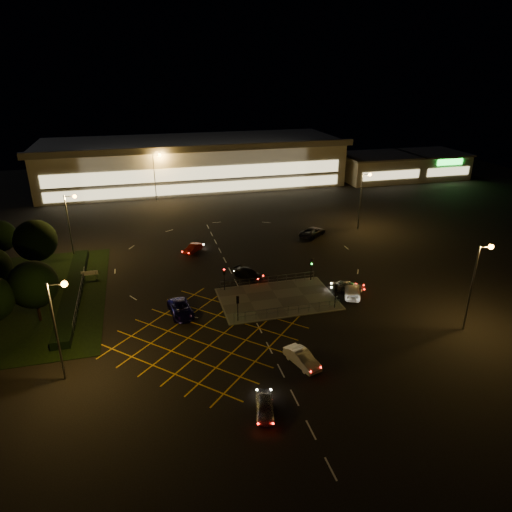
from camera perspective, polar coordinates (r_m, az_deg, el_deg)
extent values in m
plane|color=black|center=(58.93, 0.26, -4.77)|extent=(180.00, 180.00, 0.00)
cube|color=#4C4944|center=(57.71, 2.70, -5.37)|extent=(14.00, 9.00, 0.12)
cube|color=black|center=(64.31, -26.25, -4.80)|extent=(18.00, 30.00, 0.08)
cube|color=black|center=(63.18, -21.90, -4.05)|extent=(2.00, 26.00, 1.00)
cube|color=beige|center=(115.44, -7.90, 11.44)|extent=(70.00, 25.00, 10.00)
cube|color=slate|center=(114.55, -8.04, 13.99)|extent=(72.00, 26.50, 0.60)
cube|color=#FFEAA5|center=(103.25, -6.98, 10.16)|extent=(66.00, 0.20, 3.00)
cube|color=#FFEAA5|center=(103.99, -6.89, 8.44)|extent=(66.00, 0.20, 2.20)
cube|color=beige|center=(122.68, 14.89, 10.62)|extent=(18.00, 14.00, 6.00)
cube|color=slate|center=(122.09, 15.04, 12.06)|extent=(18.80, 14.80, 0.40)
cube|color=#FFEAA5|center=(116.81, 16.53, 9.66)|extent=(15.30, 0.20, 2.00)
cube|color=beige|center=(131.19, 21.11, 10.62)|extent=(14.00, 14.00, 6.00)
cube|color=slate|center=(130.65, 21.31, 11.97)|extent=(14.80, 14.80, 0.40)
cube|color=#FFEAA5|center=(125.73, 22.91, 9.70)|extent=(11.90, 0.20, 2.00)
cube|color=#19E533|center=(125.20, 23.10, 10.75)|extent=(7.00, 0.30, 1.40)
cylinder|color=slate|center=(45.22, -23.69, -8.84)|extent=(0.20, 0.20, 10.00)
cylinder|color=slate|center=(42.93, -23.77, -3.28)|extent=(1.40, 0.12, 0.12)
sphere|color=orange|center=(42.83, -22.84, -3.26)|extent=(0.56, 0.56, 0.56)
cylinder|color=slate|center=(54.33, 25.30, -3.75)|extent=(0.20, 0.20, 10.00)
cylinder|color=slate|center=(53.00, 26.75, 1.02)|extent=(1.40, 0.12, 0.12)
sphere|color=orange|center=(53.47, 27.31, 1.03)|extent=(0.56, 0.56, 0.56)
cylinder|color=slate|center=(72.73, -22.28, 3.21)|extent=(0.20, 0.20, 10.00)
cylinder|color=slate|center=(71.31, -22.29, 6.90)|extent=(1.40, 0.12, 0.12)
sphere|color=orange|center=(71.23, -21.73, 6.93)|extent=(0.56, 0.56, 0.56)
cylinder|color=slate|center=(82.89, 12.89, 6.62)|extent=(0.20, 0.20, 10.00)
cylinder|color=slate|center=(82.06, 13.63, 9.86)|extent=(1.40, 0.12, 0.12)
sphere|color=orange|center=(82.40, 14.06, 9.84)|extent=(0.56, 0.56, 0.56)
cylinder|color=slate|center=(101.01, -12.55, 9.50)|extent=(0.20, 0.20, 10.00)
cylinder|color=slate|center=(100.09, -12.38, 12.21)|extent=(1.40, 0.12, 0.12)
sphere|color=orange|center=(100.13, -11.97, 12.22)|extent=(0.56, 0.56, 0.56)
cylinder|color=slate|center=(111.74, 8.66, 11.03)|extent=(0.20, 0.20, 10.00)
cylinder|color=slate|center=(111.16, 9.15, 13.46)|extent=(1.40, 0.12, 0.12)
sphere|color=orange|center=(111.45, 9.49, 13.43)|extent=(0.56, 0.56, 0.56)
cylinder|color=black|center=(52.20, -2.29, -6.65)|extent=(0.10, 0.10, 3.00)
cube|color=black|center=(51.62, -2.31, -5.49)|extent=(0.28, 0.18, 0.90)
sphere|color=#19FF33|center=(51.73, -2.35, -5.43)|extent=(0.16, 0.16, 0.16)
cylinder|color=black|center=(55.67, 9.89, -5.01)|extent=(0.10, 0.10, 3.00)
cube|color=black|center=(55.13, 9.98, -3.91)|extent=(0.28, 0.18, 0.90)
sphere|color=#19FF33|center=(55.23, 9.92, -3.85)|extent=(0.16, 0.16, 0.16)
cylinder|color=black|center=(59.16, -3.99, -2.96)|extent=(0.10, 0.10, 3.00)
cube|color=black|center=(58.65, -4.03, -1.90)|extent=(0.28, 0.18, 0.90)
sphere|color=#FF0C0C|center=(58.54, -4.00, -1.95)|extent=(0.16, 0.16, 0.16)
cylinder|color=black|center=(62.24, 6.91, -1.72)|extent=(0.10, 0.10, 3.00)
cube|color=black|center=(61.76, 6.97, -0.71)|extent=(0.28, 0.18, 0.90)
sphere|color=#19FF33|center=(61.65, 7.01, -0.76)|extent=(0.16, 0.16, 0.16)
cylinder|color=black|center=(70.92, -25.37, -0.89)|extent=(0.36, 0.36, 2.88)
sphere|color=black|center=(69.71, -25.85, 1.77)|extent=(5.76, 5.76, 5.76)
cylinder|color=black|center=(77.86, -28.97, 0.22)|extent=(0.36, 0.36, 2.34)
sphere|color=black|center=(76.95, -29.37, 2.19)|extent=(4.68, 4.68, 4.68)
cylinder|color=black|center=(58.06, -25.53, -6.15)|extent=(0.36, 0.36, 2.70)
sphere|color=black|center=(56.67, -26.09, -3.22)|extent=(5.40, 5.40, 5.40)
imported|color=silver|center=(40.52, 1.09, -18.24)|extent=(2.41, 4.11, 1.31)
imported|color=silver|center=(45.99, 5.78, -12.58)|extent=(2.81, 4.67, 1.45)
imported|color=#0F0C4C|center=(54.74, -9.40, -6.55)|extent=(3.02, 5.48, 1.45)
imported|color=black|center=(62.98, -0.94, -2.21)|extent=(4.18, 4.69, 1.31)
imported|color=silver|center=(60.60, 11.37, -3.72)|extent=(4.26, 3.09, 1.35)
imported|color=maroon|center=(72.37, -7.87, 0.96)|extent=(3.47, 3.71, 1.24)
imported|color=black|center=(79.04, 7.09, 3.01)|extent=(5.90, 5.30, 1.52)
imported|color=silver|center=(59.50, 11.93, -4.25)|extent=(3.78, 5.29, 1.42)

